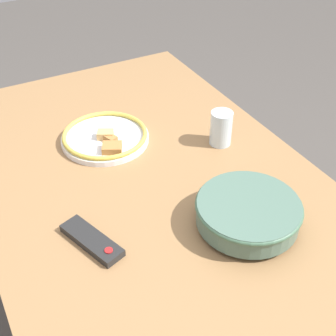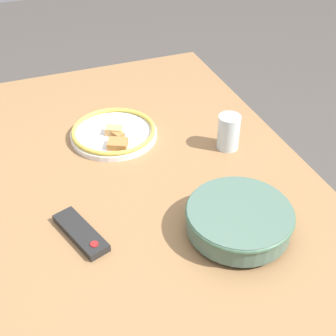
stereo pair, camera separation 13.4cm
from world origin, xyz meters
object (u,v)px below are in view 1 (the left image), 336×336
(noodle_bowl, at_px, (248,212))
(tv_remote, at_px, (92,240))
(food_plate, at_px, (105,137))
(drinking_glass, at_px, (221,128))

(noodle_bowl, height_order, tv_remote, noodle_bowl)
(food_plate, bearing_deg, noodle_bowl, -161.46)
(noodle_bowl, distance_m, food_plate, 0.56)
(noodle_bowl, height_order, drinking_glass, drinking_glass)
(food_plate, height_order, tv_remote, food_plate)
(food_plate, distance_m, drinking_glass, 0.37)
(noodle_bowl, relative_size, food_plate, 0.96)
(noodle_bowl, height_order, food_plate, noodle_bowl)
(food_plate, bearing_deg, tv_remote, 153.48)
(food_plate, bearing_deg, drinking_glass, -119.70)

